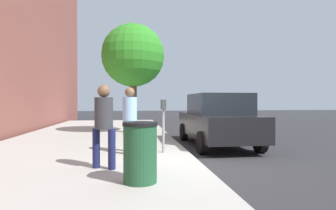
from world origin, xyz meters
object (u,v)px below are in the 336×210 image
street_tree (133,56)px  trash_bin (140,152)px  pedestrian_bystander (104,120)px  parked_sedan_near (217,120)px  pedestrian_at_meter (130,114)px  parking_meter (163,114)px

street_tree → trash_bin: size_ratio=4.72×
street_tree → trash_bin: bearing=-179.4°
pedestrian_bystander → parked_sedan_near: (3.34, -3.43, -0.24)m
parked_sedan_near → pedestrian_at_meter: bearing=120.0°
parking_meter → trash_bin: parking_meter is taller
parking_meter → trash_bin: 2.76m
parking_meter → parked_sedan_near: 2.71m
pedestrian_at_meter → trash_bin: (-2.69, -0.19, -0.51)m
trash_bin → parked_sedan_near: bearing=-32.0°
parked_sedan_near → trash_bin: 5.17m
trash_bin → parking_meter: bearing=-14.8°
parked_sedan_near → trash_bin: size_ratio=4.36×
pedestrian_bystander → street_tree: (6.46, -0.62, 2.38)m
parking_meter → street_tree: street_tree is taller
pedestrian_at_meter → street_tree: street_tree is taller
pedestrian_bystander → trash_bin: pedestrian_bystander is taller
parking_meter → pedestrian_bystander: size_ratio=0.83×
parking_meter → trash_bin: bearing=165.2°
parking_meter → parked_sedan_near: size_ratio=0.32×
parking_meter → pedestrian_at_meter: pedestrian_at_meter is taller
pedestrian_bystander → trash_bin: (-1.04, -0.70, -0.48)m
street_tree → pedestrian_at_meter: bearing=178.7°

